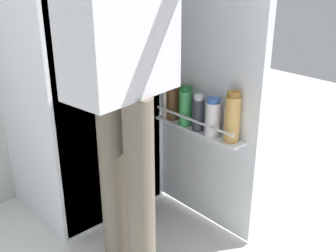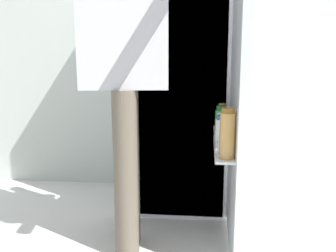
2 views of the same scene
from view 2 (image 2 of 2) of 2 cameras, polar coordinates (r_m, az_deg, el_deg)
ground_plane at (r=2.25m, az=0.19°, el=-16.12°), size 6.60×6.60×0.00m
kitchen_wall at (r=2.87m, az=1.93°, el=16.96°), size 4.40×0.10×2.62m
refrigerator at (r=2.48m, az=1.86°, el=6.71°), size 0.70×1.20×1.67m
person at (r=1.90m, az=-6.13°, el=10.87°), size 0.60×0.70×1.70m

